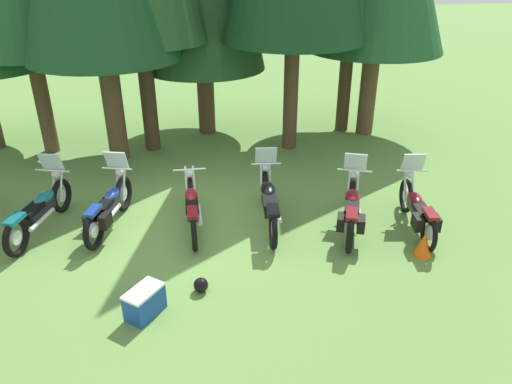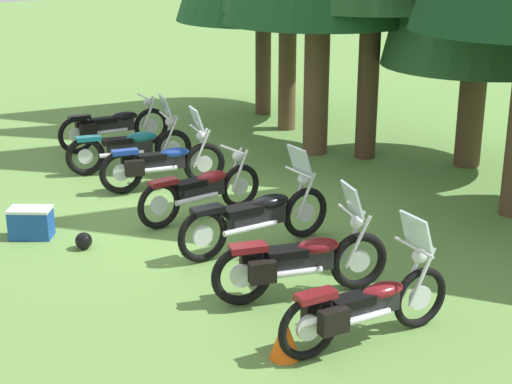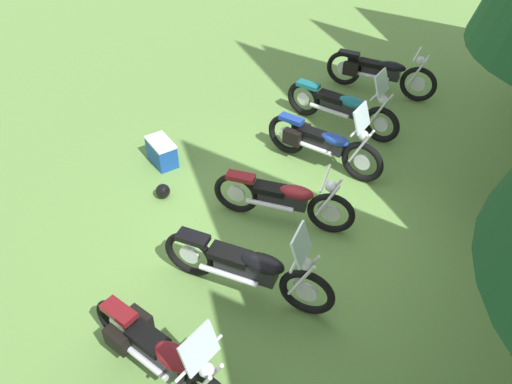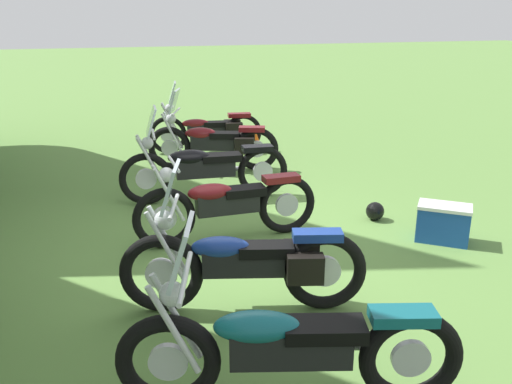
{
  "view_description": "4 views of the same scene",
  "coord_description": "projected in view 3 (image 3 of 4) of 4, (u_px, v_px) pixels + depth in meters",
  "views": [
    {
      "loc": [
        -0.08,
        -8.3,
        4.94
      ],
      "look_at": [
        1.23,
        -0.33,
        0.85
      ],
      "focal_mm": 33.62,
      "sensor_mm": 36.0,
      "label": 1
    },
    {
      "loc": [
        9.57,
        -6.3,
        4.25
      ],
      "look_at": [
        1.19,
        0.15,
        0.7
      ],
      "focal_mm": 54.55,
      "sensor_mm": 36.0,
      "label": 2
    },
    {
      "loc": [
        6.05,
        1.46,
        5.79
      ],
      "look_at": [
        0.41,
        -0.33,
        0.82
      ],
      "focal_mm": 37.93,
      "sensor_mm": 36.0,
      "label": 3
    },
    {
      "loc": [
        -5.76,
        1.52,
        2.59
      ],
      "look_at": [
        -0.94,
        -0.06,
        0.91
      ],
      "focal_mm": 37.78,
      "sensor_mm": 36.0,
      "label": 4
    }
  ],
  "objects": [
    {
      "name": "dropped_helmet",
      "position": [
        163.0,
        191.0,
        8.83
      ],
      "size": [
        0.24,
        0.24,
        0.24
      ],
      "primitive_type": "sphere",
      "color": "black",
      "rests_on": "ground_plane"
    },
    {
      "name": "motorcycle_3",
      "position": [
        284.0,
        199.0,
        8.17
      ],
      "size": [
        0.65,
        2.23,
        1.02
      ],
      "rotation": [
        0.0,
        0.0,
        1.56
      ],
      "color": "black",
      "rests_on": "ground_plane"
    },
    {
      "name": "motorcycle_0",
      "position": [
        379.0,
        72.0,
        11.27
      ],
      "size": [
        0.77,
        2.35,
        1.03
      ],
      "rotation": [
        0.0,
        0.0,
        1.42
      ],
      "color": "black",
      "rests_on": "ground_plane"
    },
    {
      "name": "ground_plane",
      "position": [
        283.0,
        220.0,
        8.48
      ],
      "size": [
        80.0,
        80.0,
        0.0
      ],
      "primitive_type": "plane",
      "color": "#608C42"
    },
    {
      "name": "picnic_cooler",
      "position": [
        162.0,
        152.0,
        9.49
      ],
      "size": [
        0.65,
        0.69,
        0.45
      ],
      "color": "#19479E",
      "rests_on": "ground_plane"
    },
    {
      "name": "motorcycle_4",
      "position": [
        248.0,
        267.0,
        7.06
      ],
      "size": [
        0.62,
        2.44,
        1.39
      ],
      "rotation": [
        0.0,
        0.0,
        1.48
      ],
      "color": "black",
      "rests_on": "ground_plane"
    },
    {
      "name": "motorcycle_5",
      "position": [
        161.0,
        354.0,
        6.08
      ],
      "size": [
        1.03,
        2.16,
        1.39
      ],
      "rotation": [
        0.0,
        0.0,
        1.21
      ],
      "color": "black",
      "rests_on": "ground_plane"
    },
    {
      "name": "motorcycle_2",
      "position": [
        322.0,
        143.0,
        9.28
      ],
      "size": [
        0.88,
        2.17,
        1.39
      ],
      "rotation": [
        0.0,
        0.0,
        1.29
      ],
      "color": "black",
      "rests_on": "ground_plane"
    },
    {
      "name": "motorcycle_1",
      "position": [
        343.0,
        107.0,
        10.19
      ],
      "size": [
        0.94,
        2.3,
        1.37
      ],
      "rotation": [
        0.0,
        0.0,
        1.28
      ],
      "color": "black",
      "rests_on": "ground_plane"
    }
  ]
}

